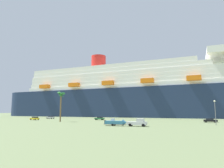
# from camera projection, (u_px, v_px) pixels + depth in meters

# --- Properties ---
(ground_plane) EXTENTS (600.00, 600.00, 0.00)m
(ground_plane) POSITION_uv_depth(u_px,v_px,m) (131.00, 119.00, 105.54)
(ground_plane) COLOR #66754C
(cruise_ship) EXTENTS (231.66, 42.45, 52.26)m
(cruise_ship) POSITION_uv_depth(u_px,v_px,m) (134.00, 95.00, 147.14)
(cruise_ship) COLOR #1E2D4C
(cruise_ship) RESTS_ON ground_plane
(pickup_truck) EXTENTS (5.63, 2.36, 2.20)m
(pickup_truck) POSITION_uv_depth(u_px,v_px,m) (138.00, 123.00, 57.86)
(pickup_truck) COLOR silver
(pickup_truck) RESTS_ON ground_plane
(small_boat_on_trailer) EXTENTS (7.74, 2.25, 2.15)m
(small_boat_on_trailer) POSITION_uv_depth(u_px,v_px,m) (117.00, 123.00, 59.90)
(small_boat_on_trailer) COLOR #595960
(small_boat_on_trailer) RESTS_ON ground_plane
(palm_tree) EXTENTS (3.41, 3.34, 12.16)m
(palm_tree) POSITION_uv_depth(u_px,v_px,m) (61.00, 97.00, 83.61)
(palm_tree) COLOR brown
(palm_tree) RESTS_ON ground_plane
(street_lamp) EXTENTS (0.56, 0.56, 7.63)m
(street_lamp) POSITION_uv_depth(u_px,v_px,m) (215.00, 109.00, 62.87)
(street_lamp) COLOR slate
(street_lamp) RESTS_ON ground_plane
(parked_car_black_coupe) EXTENTS (4.80, 2.18, 1.58)m
(parked_car_black_coupe) POSITION_uv_depth(u_px,v_px,m) (210.00, 120.00, 76.65)
(parked_car_black_coupe) COLOR black
(parked_car_black_coupe) RESTS_ON ground_plane
(parked_car_green_wagon) EXTENTS (4.73, 2.56, 1.58)m
(parked_car_green_wagon) POSITION_uv_depth(u_px,v_px,m) (100.00, 118.00, 97.05)
(parked_car_green_wagon) COLOR #2D723F
(parked_car_green_wagon) RESTS_ON ground_plane
(parked_car_silver_sedan) EXTENTS (4.31, 2.10, 1.58)m
(parked_car_silver_sedan) POSITION_uv_depth(u_px,v_px,m) (50.00, 117.00, 112.23)
(parked_car_silver_sedan) COLOR silver
(parked_car_silver_sedan) RESTS_ON ground_plane
(parked_car_yellow_taxi) EXTENTS (4.82, 2.49, 1.58)m
(parked_car_yellow_taxi) POSITION_uv_depth(u_px,v_px,m) (35.00, 118.00, 96.96)
(parked_car_yellow_taxi) COLOR yellow
(parked_car_yellow_taxi) RESTS_ON ground_plane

